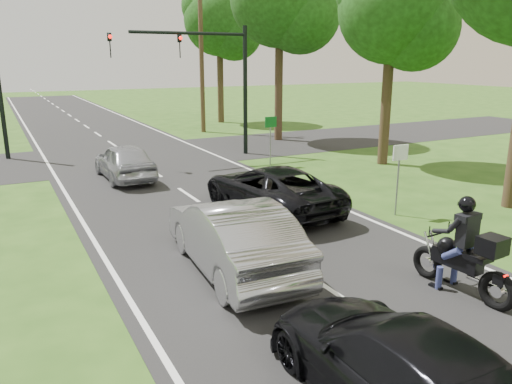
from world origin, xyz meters
The scene contains 16 objects.
ground centered at (0.00, 0.00, 0.00)m, with size 140.00×140.00×0.00m, color #284914.
road centered at (0.00, 10.00, 0.01)m, with size 8.00×100.00×0.01m, color black.
cross_road centered at (0.00, 16.00, 0.01)m, with size 60.00×7.00×0.01m, color black.
motorcycle_rider centered at (2.23, -1.54, 0.80)m, with size 0.67×2.35×2.02m.
dark_suv centered at (1.55, 5.02, 0.72)m, with size 2.35×5.10×1.42m, color black.
silver_sedan centered at (-1.30, 1.63, 0.81)m, with size 1.68×4.82×1.59m, color #A3A2A7.
silver_suv centered at (-1.33, 11.35, 0.71)m, with size 1.66×4.11×1.40m, color #AAABB2.
dark_car_behind centered at (-1.36, -3.58, 0.68)m, with size 1.87×4.59×1.33m, color black.
traffic_signal centered at (3.34, 14.00, 4.14)m, with size 6.38×0.44×6.00m.
signal_pole_far centered at (-5.20, 18.00, 3.00)m, with size 0.20×0.20×6.00m, color black.
utility_pole_far centered at (6.20, 22.00, 5.08)m, with size 1.60×0.28×10.00m.
sign_white centered at (4.70, 2.98, 1.60)m, with size 0.55×0.07×2.12m.
sign_green centered at (4.90, 10.98, 1.60)m, with size 0.55×0.07×2.12m.
tree_row_c centered at (9.75, 8.80, 6.23)m, with size 4.80×4.65×8.76m.
tree_row_d centered at (9.10, 16.76, 7.43)m, with size 5.76×5.58×10.45m.
tree_row_e centered at (9.48, 25.78, 6.83)m, with size 5.28×5.12×9.61m.
Camera 1 is at (-5.61, -7.65, 4.53)m, focal length 35.00 mm.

